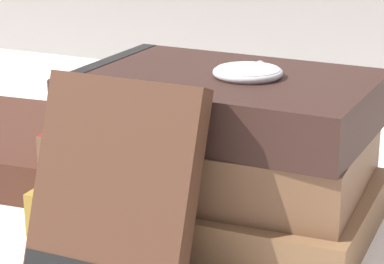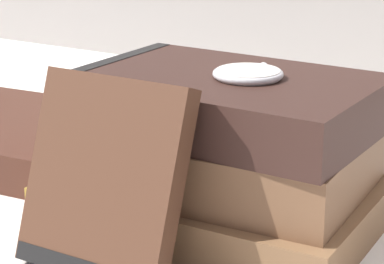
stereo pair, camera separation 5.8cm
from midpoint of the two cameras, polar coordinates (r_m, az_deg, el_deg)
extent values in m
plane|color=white|center=(0.60, 0.08, -6.89)|extent=(3.00, 3.00, 0.00)
cube|color=brown|center=(0.61, -1.02, -4.99)|extent=(0.24, 0.16, 0.03)
cube|color=olive|center=(0.66, -9.85, -3.41)|extent=(0.02, 0.15, 0.03)
cube|color=brown|center=(0.60, -1.03, -1.48)|extent=(0.23, 0.16, 0.04)
cube|color=maroon|center=(0.65, -9.51, -0.32)|extent=(0.02, 0.15, 0.04)
cube|color=#331E19|center=(0.58, -0.51, 2.19)|extent=(0.22, 0.15, 0.04)
cube|color=black|center=(0.63, -8.65, 3.25)|extent=(0.02, 0.14, 0.04)
cube|color=#4C2D1E|center=(0.52, -8.65, -3.49)|extent=(0.11, 0.06, 0.13)
cylinder|color=silver|center=(0.57, 1.09, 4.22)|extent=(0.05, 0.05, 0.01)
torus|color=silver|center=(0.57, 1.09, 4.22)|extent=(0.05, 0.05, 0.01)
sphere|color=silver|center=(0.60, 2.06, 4.74)|extent=(0.01, 0.01, 0.01)
camera|label=1|loc=(0.03, -92.85, -0.93)|focal=75.00mm
camera|label=2|loc=(0.03, 87.15, 0.93)|focal=75.00mm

